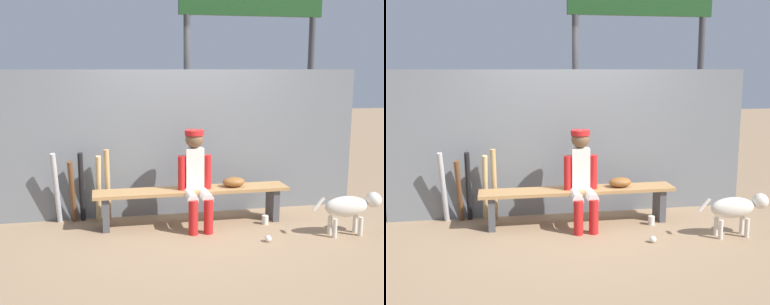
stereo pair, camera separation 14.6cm
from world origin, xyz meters
TOP-DOWN VIEW (x-y plane):
  - ground_plane at (0.00, 0.00)m, footprint 30.00×30.00m
  - chainlink_fence at (0.00, 0.47)m, footprint 4.68×0.03m
  - dugout_bench at (0.00, 0.00)m, footprint 2.39×0.36m
  - player_seated at (0.03, -0.11)m, footprint 0.41×0.55m
  - baseball_glove at (0.53, 0.00)m, footprint 0.28×0.20m
  - bat_wood_tan at (-1.01, 0.31)m, footprint 0.08×0.15m
  - bat_wood_natural at (-1.12, 0.32)m, footprint 0.09×0.23m
  - bat_aluminum_black at (-1.32, 0.33)m, footprint 0.07×0.21m
  - bat_wood_dark at (-1.44, 0.30)m, footprint 0.10×0.26m
  - bat_aluminum_silver at (-1.62, 0.31)m, footprint 0.11×0.25m
  - baseball at (0.71, -0.77)m, footprint 0.07×0.07m
  - cup_on_ground at (0.88, -0.19)m, footprint 0.08×0.08m
  - cup_on_bench at (0.16, 0.04)m, footprint 0.08×0.08m
  - scoreboard at (1.22, 1.34)m, footprint 2.44×0.27m
  - dog at (1.71, -0.73)m, footprint 0.84×0.20m

SIDE VIEW (x-z plane):
  - ground_plane at x=0.00m, z-range 0.00..0.00m
  - baseball at x=0.71m, z-range 0.00..0.07m
  - cup_on_ground at x=0.88m, z-range 0.00..0.11m
  - dog at x=1.71m, z-range 0.09..0.58m
  - dugout_bench at x=0.00m, z-range 0.12..0.57m
  - bat_wood_dark at x=-1.44m, z-range 0.00..0.81m
  - bat_wood_natural at x=-1.12m, z-range 0.00..0.85m
  - bat_aluminum_black at x=-1.32m, z-range 0.00..0.89m
  - bat_aluminum_silver at x=-1.62m, z-range 0.00..0.91m
  - bat_wood_tan at x=-1.01m, z-range 0.00..0.92m
  - cup_on_bench at x=0.16m, z-range 0.45..0.56m
  - baseball_glove at x=0.53m, z-range 0.45..0.57m
  - player_seated at x=0.03m, z-range 0.05..1.22m
  - chainlink_fence at x=0.00m, z-range 0.00..1.88m
  - scoreboard at x=1.22m, z-range 0.81..4.62m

